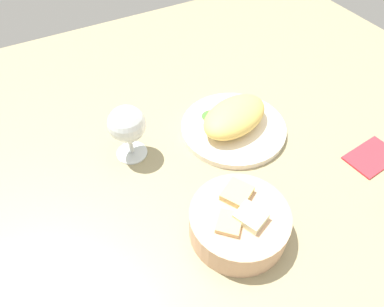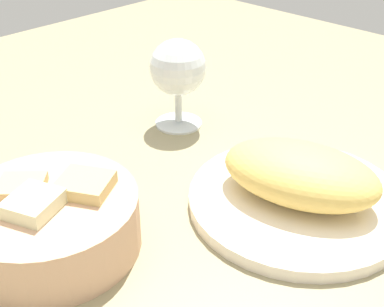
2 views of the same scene
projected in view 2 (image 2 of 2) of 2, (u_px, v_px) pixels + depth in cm
name	position (u px, v px, depth cm)	size (l,w,h in cm)	color
ground_plane	(202.00, 233.00, 52.73)	(140.00, 140.00, 2.00)	#988C66
plate	(297.00, 200.00, 54.66)	(23.14, 23.14, 1.40)	white
omelette	(300.00, 173.00, 52.86)	(16.48, 10.15, 5.55)	#E5BF5D
lettuce_garnish	(303.00, 162.00, 58.64)	(4.35, 4.35, 1.46)	#448331
bread_basket	(51.00, 220.00, 48.06)	(16.94, 16.94, 7.06)	#D8A983
wine_glass_near	(178.00, 71.00, 66.98)	(7.49, 7.49, 12.12)	silver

